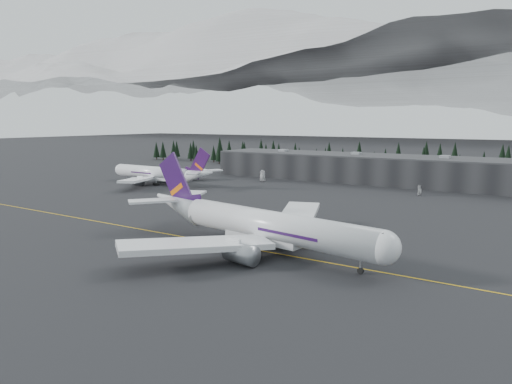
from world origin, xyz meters
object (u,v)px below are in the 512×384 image
Objects in this scene: jet_parked at (161,173)px; gse_vehicle_a at (263,180)px; terminal at (376,169)px; gse_vehicle_b at (420,194)px; jet_main at (254,223)px.

jet_parked is 47.56m from gse_vehicle_a.
jet_parked reaches higher than terminal.
jet_parked is 111.07m from gse_vehicle_b.
gse_vehicle_b is (14.11, 95.93, -5.09)m from jet_main.
terminal reaches higher than gse_vehicle_b.
jet_parked is (-92.68, 65.70, -0.84)m from jet_main.
jet_main is 113.61m from jet_parked.
jet_main reaches higher than jet_parked.
jet_parked is at bearing -72.69° from gse_vehicle_b.
gse_vehicle_a is (-45.44, -27.72, -5.53)m from terminal.
jet_main is (12.89, -126.05, -0.51)m from terminal.
terminal is 2.68× the size of jet_parked.
terminal is at bearing 104.45° from jet_main.
jet_main reaches higher than gse_vehicle_a.
jet_parked is at bearing -142.90° from terminal.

